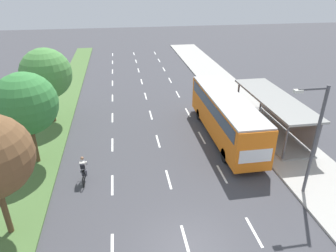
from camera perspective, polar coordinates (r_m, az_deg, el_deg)
The scene contains 12 objects.
ground_plane at distance 15.35m, azimuth 3.75°, elevation -22.11°, with size 140.00×140.00×0.00m, color #424247.
median_strip at distance 32.50m, azimuth -18.90°, elevation 4.26°, with size 2.60×52.00×0.12m, color #4C7038.
sidewalk_right at distance 34.09m, azimuth 11.62°, elevation 6.20°, with size 4.50×52.00×0.15m, color #ADAAA3.
lane_divider_left at distance 30.22m, azimuth -10.40°, elevation 3.53°, with size 0.14×47.13×0.01m.
lane_divider_center at distance 30.31m, azimuth -3.77°, elevation 4.00°, with size 0.14×47.13×0.01m.
lane_divider_right at distance 30.81m, azimuth 2.73°, elevation 4.40°, with size 0.14×47.13×0.01m.
bus_shelter at distance 25.71m, azimuth 19.58°, elevation 2.77°, with size 2.90×9.61×2.86m.
bus at distance 23.69m, azimuth 10.79°, elevation 2.41°, with size 2.54×11.29×3.37m.
cyclist at distance 19.48m, azimuth -15.58°, elevation -8.06°, with size 0.46×1.82×1.71m.
median_tree_second at distance 20.95m, azimuth -25.16°, elevation 3.81°, with size 3.96×3.96×6.20m.
median_tree_third at distance 26.91m, azimuth -21.92°, elevation 9.11°, with size 4.12×4.12×6.32m.
streetlight at distance 17.93m, azimuth 25.70°, elevation -1.51°, with size 1.91×0.24×6.50m.
Camera 1 is at (-2.56, -9.88, 11.46)m, focal length 32.44 mm.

